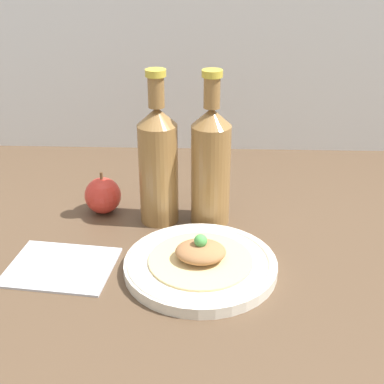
# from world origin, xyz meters

# --- Properties ---
(ground_plane) EXTENTS (1.80, 1.10, 0.04)m
(ground_plane) POSITION_xyz_m (0.00, 0.00, -0.02)
(ground_plane) COLOR brown
(plate) EXTENTS (0.25, 0.25, 0.02)m
(plate) POSITION_xyz_m (-0.07, -0.03, 0.01)
(plate) COLOR silver
(plate) RESTS_ON ground_plane
(plated_food) EXTENTS (0.17, 0.17, 0.05)m
(plated_food) POSITION_xyz_m (-0.07, -0.03, 0.03)
(plated_food) COLOR #D6BC7F
(plated_food) RESTS_ON plate
(cider_bottle_left) EXTENTS (0.07, 0.07, 0.29)m
(cider_bottle_left) POSITION_xyz_m (-0.15, 0.14, 0.12)
(cider_bottle_left) COLOR olive
(cider_bottle_left) RESTS_ON ground_plane
(cider_bottle_right) EXTENTS (0.07, 0.07, 0.29)m
(cider_bottle_right) POSITION_xyz_m (-0.06, 0.14, 0.12)
(cider_bottle_right) COLOR olive
(cider_bottle_right) RESTS_ON ground_plane
(apple) EXTENTS (0.07, 0.07, 0.09)m
(apple) POSITION_xyz_m (-0.27, 0.17, 0.04)
(apple) COLOR red
(apple) RESTS_ON ground_plane
(napkin) EXTENTS (0.19, 0.16, 0.01)m
(napkin) POSITION_xyz_m (-0.30, -0.03, 0.00)
(napkin) COLOR #B7BCC6
(napkin) RESTS_ON ground_plane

